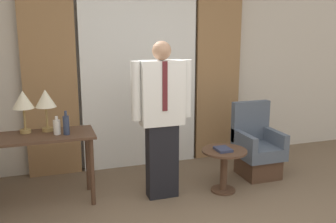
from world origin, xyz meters
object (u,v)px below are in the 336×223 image
bottle_near_edge (57,127)px  book (223,149)px  bottle_by_lamp (66,125)px  armchair (257,150)px  table_lamp_left (23,101)px  desk (38,146)px  side_table (224,163)px  person (162,115)px  table_lamp_right (46,100)px

bottle_near_edge → book: (1.83, -0.33, -0.34)m
bottle_by_lamp → armchair: 2.48m
table_lamp_left → armchair: (2.84, -0.15, -0.79)m
desk → bottle_near_edge: bearing=-8.3°
table_lamp_left → side_table: size_ratio=0.88×
bottle_by_lamp → book: size_ratio=1.26×
desk → armchair: (2.72, -0.02, -0.32)m
desk → armchair: 2.74m
bottle_by_lamp → side_table: 1.87m
bottle_near_edge → person: size_ratio=0.11×
side_table → book: book is taller
bottle_by_lamp → book: (1.74, -0.29, -0.37)m
book → armchair: bearing=27.2°
table_lamp_right → bottle_by_lamp: bearing=-47.5°
desk → table_lamp_right: table_lamp_right is taller
bottle_near_edge → person: (1.12, -0.21, 0.09)m
bottle_near_edge → book: size_ratio=0.96×
armchair → side_table: size_ratio=1.81×
table_lamp_right → bottle_near_edge: bearing=-59.8°
table_lamp_left → table_lamp_right: same height
desk → table_lamp_left: size_ratio=2.57×
bottle_near_edge → bottle_by_lamp: size_ratio=0.76×
table_lamp_right → armchair: 2.73m
desk → armchair: size_ratio=1.26×
bottle_by_lamp → side_table: (1.76, -0.28, -0.55)m
bottle_by_lamp → book: bearing=-9.5°
bottle_by_lamp → person: person is taller
person → table_lamp_left: bearing=165.5°
table_lamp_right → side_table: table_lamp_right is taller
person → side_table: bearing=-8.5°
side_table → book: size_ratio=2.56×
side_table → book: (-0.03, -0.01, 0.18)m
desk → table_lamp_right: size_ratio=2.57×
bottle_near_edge → book: 1.89m
desk → table_lamp_left: (-0.12, 0.14, 0.48)m
table_lamp_left → person: (1.45, -0.38, -0.18)m
table_lamp_left → side_table: 2.38m
table_lamp_left → bottle_near_edge: size_ratio=2.35×
table_lamp_left → armchair: bearing=-3.1°
table_lamp_left → book: size_ratio=2.27×
book → side_table: bearing=29.3°
person → side_table: (0.74, -0.11, -0.61)m
desk → bottle_near_edge: size_ratio=6.04×
bottle_by_lamp → bottle_near_edge: bearing=155.4°
table_lamp_right → armchair: table_lamp_right is taller
armchair → book: armchair is taller
table_lamp_left → table_lamp_right: bearing=0.0°
bottle_near_edge → armchair: bearing=0.3°
person → armchair: bearing=9.1°
person → armchair: person is taller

